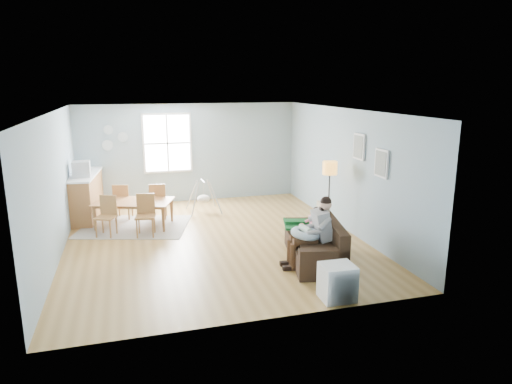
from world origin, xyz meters
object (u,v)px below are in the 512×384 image
object	(u,v)px
floor_lamp	(330,174)
chair_sw	(107,213)
chair_ne	(158,199)
baby_swing	(204,198)
counter	(86,195)
toddler	(312,223)
chair_nw	(122,200)
father	(314,230)
chair_se	(146,212)
dining_table	(134,214)
monitor	(81,169)
sofa	(317,246)
storage_cube	(337,282)

from	to	relation	value
floor_lamp	chair_sw	world-z (taller)	floor_lamp
chair_ne	baby_swing	size ratio (longest dim) A/B	1.06
counter	toddler	bearing A→B (deg)	-42.50
chair_nw	father	bearing A→B (deg)	-50.28
counter	chair_se	bearing A→B (deg)	-52.98
dining_table	monitor	size ratio (longest dim) A/B	4.42
monitor	baby_swing	xyz separation A→B (m)	(2.86, 0.04, -0.91)
toddler	sofa	bearing A→B (deg)	-80.60
dining_table	chair_se	bearing A→B (deg)	-51.77
chair_ne	chair_sw	bearing A→B (deg)	-142.11
chair_nw	monitor	xyz separation A→B (m)	(-0.87, 0.04, 0.79)
chair_ne	counter	distance (m)	1.81
toddler	chair_se	world-z (taller)	toddler
sofa	storage_cube	distance (m)	1.60
father	storage_cube	xyz separation A→B (m)	(-0.16, -1.31, -0.41)
chair_sw	toddler	bearing A→B (deg)	-32.40
dining_table	chair_sw	bearing A→B (deg)	-122.73
chair_ne	sofa	bearing A→B (deg)	-52.73
toddler	dining_table	world-z (taller)	toddler
counter	baby_swing	size ratio (longest dim) A/B	2.36
sofa	storage_cube	size ratio (longest dim) A/B	3.77
floor_lamp	counter	size ratio (longest dim) A/B	0.78
chair_sw	baby_swing	bearing A→B (deg)	27.92
father	storage_cube	world-z (taller)	father
sofa	floor_lamp	size ratio (longest dim) A/B	1.33
storage_cube	father	bearing A→B (deg)	83.00
father	chair_ne	distance (m)	4.48
father	monitor	bearing A→B (deg)	136.10
sofa	baby_swing	size ratio (longest dim) A/B	2.46
father	chair_se	bearing A→B (deg)	137.11
toddler	chair_nw	xyz separation A→B (m)	(-3.45, 3.52, -0.17)
baby_swing	dining_table	bearing A→B (deg)	-156.11
chair_se	monitor	xyz separation A→B (m)	(-1.36, 1.40, 0.77)
sofa	baby_swing	xyz separation A→B (m)	(-1.49, 3.81, 0.09)
dining_table	chair_se	size ratio (longest dim) A/B	1.90
chair_ne	chair_se	bearing A→B (deg)	-106.98
sofa	chair_ne	distance (m)	4.38
floor_lamp	monitor	world-z (taller)	floor_lamp
toddler	counter	xyz separation A→B (m)	(-4.30, 3.94, -0.11)
sofa	counter	distance (m)	6.00
father	counter	world-z (taller)	father
toddler	chair_sw	xyz separation A→B (m)	(-3.76, 2.39, -0.18)
sofa	baby_swing	distance (m)	4.09
floor_lamp	counter	world-z (taller)	floor_lamp
father	toddler	size ratio (longest dim) A/B	1.68
toddler	monitor	world-z (taller)	monitor
sofa	chair_sw	world-z (taller)	chair_sw
dining_table	chair_ne	size ratio (longest dim) A/B	1.91
floor_lamp	father	bearing A→B (deg)	-121.92
chair_nw	storage_cube	bearing A→B (deg)	-59.28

